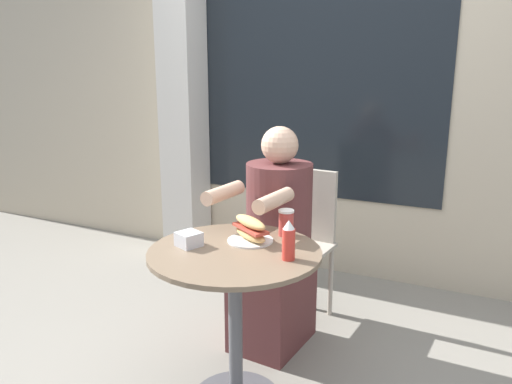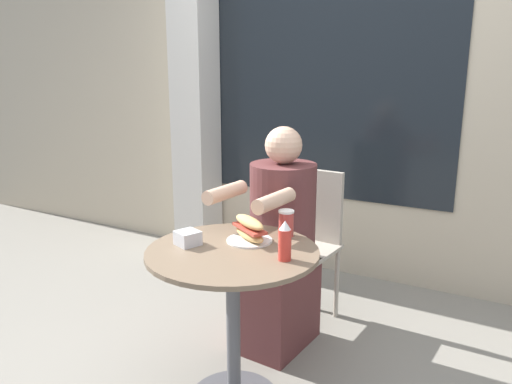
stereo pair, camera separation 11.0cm
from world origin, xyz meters
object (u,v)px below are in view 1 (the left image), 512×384
Objects in this scene: cafe_table at (235,292)px; drink_cup at (286,223)px; diner_chair at (301,230)px; sandwich_on_plate at (250,231)px; seated_diner at (275,253)px; condiment_bottle at (288,241)px.

cafe_table is 0.38m from drink_cup.
diner_chair is 0.80m from sandwich_on_plate.
sandwich_on_plate is (0.05, -0.76, 0.24)m from diner_chair.
sandwich_on_plate reaches higher than cafe_table.
diner_chair is (-0.04, 0.89, 0.00)m from cafe_table.
condiment_bottle is (0.29, -0.55, 0.29)m from seated_diner.
cafe_table is 0.54m from seated_diner.
seated_diner reaches higher than drink_cup.
drink_cup is at bearing 126.51° from seated_diner.
seated_diner is 0.42m from drink_cup.
sandwich_on_plate is (0.01, 0.12, 0.24)m from cafe_table.
drink_cup is (0.12, 0.26, 0.25)m from cafe_table.
seated_diner is (-0.05, 0.54, -0.02)m from cafe_table.
cafe_table is 3.32× the size of sandwich_on_plate.
seated_diner reaches higher than cafe_table.
sandwich_on_plate is at bearing 150.42° from condiment_bottle.
seated_diner is (-0.01, -0.35, -0.02)m from diner_chair.
drink_cup is at bearing 51.47° from sandwich_on_plate.
diner_chair reaches higher than cafe_table.
sandwich_on_plate is at bearing 85.35° from cafe_table.
condiment_bottle reaches higher than cafe_table.
condiment_bottle is (0.12, -0.27, 0.02)m from drink_cup.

